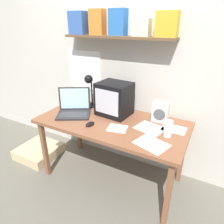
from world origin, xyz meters
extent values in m
plane|color=#686459|center=(0.00, 0.00, 0.00)|extent=(12.00, 12.00, 0.00)
cube|color=beige|center=(0.00, 0.45, 1.30)|extent=(5.60, 0.06, 2.60)
cube|color=white|center=(-0.61, 0.42, 1.10)|extent=(0.47, 0.01, 0.48)
cube|color=brown|center=(-0.12, 0.33, 1.51)|extent=(1.21, 0.18, 0.02)
cube|color=#375DA9|center=(-0.60, 0.34, 1.64)|extent=(0.19, 0.16, 0.24)
cube|color=orange|center=(-0.37, 0.37, 1.65)|extent=(0.16, 0.11, 0.25)
cube|color=#2B68B8|center=(-0.13, 0.37, 1.65)|extent=(0.17, 0.11, 0.25)
cube|color=beige|center=(0.13, 0.36, 1.60)|extent=(0.17, 0.12, 0.16)
cube|color=gold|center=(0.37, 0.36, 1.63)|extent=(0.19, 0.13, 0.22)
cube|color=brown|center=(0.00, 0.00, 0.71)|extent=(1.51, 0.75, 0.03)
cube|color=brown|center=(-0.69, -0.31, 0.35)|extent=(0.04, 0.05, 0.70)
cube|color=brown|center=(0.69, -0.31, 0.35)|extent=(0.04, 0.05, 0.70)
cube|color=brown|center=(-0.69, 0.31, 0.35)|extent=(0.04, 0.05, 0.70)
cube|color=brown|center=(0.69, 0.31, 0.35)|extent=(0.04, 0.05, 0.70)
cube|color=black|center=(-0.06, 0.16, 0.91)|extent=(0.36, 0.31, 0.35)
cube|color=silver|center=(-0.07, 0.02, 0.91)|extent=(0.28, 0.03, 0.25)
cube|color=#232326|center=(-0.43, -0.08, 0.74)|extent=(0.42, 0.39, 0.02)
cube|color=#38383A|center=(-0.42, -0.10, 0.75)|extent=(0.32, 0.26, 0.00)
cube|color=#232326|center=(-0.50, 0.04, 0.87)|extent=(0.32, 0.20, 0.25)
cube|color=#ACD6F1|center=(-0.50, 0.04, 0.87)|extent=(0.29, 0.18, 0.23)
cylinder|color=black|center=(-0.40, 0.24, 0.74)|extent=(0.14, 0.14, 0.01)
cylinder|color=black|center=(-0.40, 0.24, 0.91)|extent=(0.02, 0.02, 0.33)
sphere|color=black|center=(-0.40, 0.19, 1.07)|extent=(0.09, 0.09, 0.09)
cylinder|color=white|center=(0.57, -0.03, 0.80)|extent=(0.07, 0.07, 0.15)
cylinder|color=yellow|center=(0.57, -0.03, 0.78)|extent=(0.06, 0.06, 0.11)
cube|color=silver|center=(0.43, 0.24, 0.83)|extent=(0.16, 0.12, 0.20)
cylinder|color=#4C4C51|center=(0.43, 0.18, 0.82)|extent=(0.12, 0.01, 0.12)
ellipsoid|color=black|center=(-0.14, -0.19, 0.75)|extent=(0.07, 0.11, 0.03)
cube|color=white|center=(0.12, -0.11, 0.73)|extent=(0.21, 0.19, 0.00)
cube|color=silver|center=(0.39, 0.04, 0.73)|extent=(0.30, 0.26, 0.00)
cube|color=white|center=(0.59, 0.13, 0.73)|extent=(0.22, 0.16, 0.00)
cube|color=white|center=(0.49, -0.22, 0.73)|extent=(0.31, 0.27, 0.00)
cube|color=#CEB78B|center=(-1.06, -0.10, 0.06)|extent=(0.49, 0.49, 0.13)
camera|label=1|loc=(0.86, -1.60, 1.65)|focal=32.00mm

